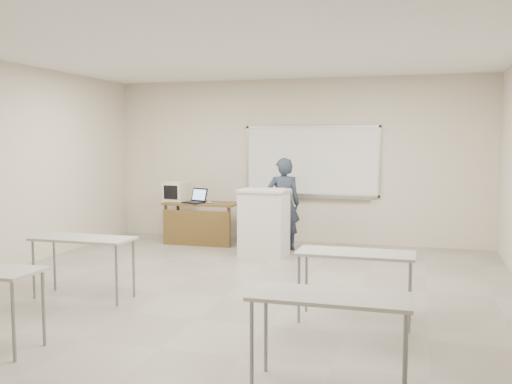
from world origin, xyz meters
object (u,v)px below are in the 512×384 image
(keyboard, at_px, (271,189))
(whiteboard, at_px, (312,162))
(podium, at_px, (264,222))
(instructor_desk, at_px, (200,215))
(presenter, at_px, (283,204))
(mouse, at_px, (209,203))
(laptop, at_px, (195,200))
(crt_monitor, at_px, (177,191))

(keyboard, bearing_deg, whiteboard, 70.16)
(podium, height_order, keyboard, keyboard)
(instructor_desk, relative_size, keyboard, 2.66)
(keyboard, bearing_deg, presenter, 79.95)
(mouse, xyz_separation_m, presenter, (1.37, -0.05, 0.02))
(whiteboard, distance_m, laptop, 2.24)
(instructor_desk, xyz_separation_m, podium, (1.38, -0.69, 0.02))
(presenter, bearing_deg, whiteboard, -128.96)
(whiteboard, distance_m, presenter, 1.16)
(whiteboard, relative_size, mouse, 25.60)
(crt_monitor, distance_m, mouse, 0.82)
(keyboard, distance_m, presenter, 0.77)
(mouse, distance_m, keyboard, 1.57)
(crt_monitor, relative_size, mouse, 4.52)
(podium, relative_size, mouse, 11.23)
(instructor_desk, xyz_separation_m, mouse, (0.20, -0.05, 0.24))
(mouse, xyz_separation_m, keyboard, (1.33, -0.76, 0.33))
(whiteboard, height_order, crt_monitor, whiteboard)
(podium, distance_m, crt_monitor, 2.18)
(whiteboard, xyz_separation_m, instructor_desk, (-1.88, -0.78, -0.95))
(instructor_desk, relative_size, crt_monitor, 3.03)
(crt_monitor, bearing_deg, presenter, -0.22)
(mouse, relative_size, keyboard, 0.19)
(keyboard, xyz_separation_m, presenter, (0.03, 0.71, -0.31))
(whiteboard, bearing_deg, laptop, -158.28)
(podium, xyz_separation_m, keyboard, (0.15, -0.12, 0.56))
(whiteboard, bearing_deg, crt_monitor, -167.44)
(whiteboard, distance_m, crt_monitor, 2.56)
(crt_monitor, xyz_separation_m, mouse, (0.75, -0.29, -0.16))
(podium, relative_size, keyboard, 2.18)
(crt_monitor, bearing_deg, whiteboard, 21.46)
(whiteboard, height_order, laptop, whiteboard)
(podium, bearing_deg, instructor_desk, 157.44)
(crt_monitor, relative_size, keyboard, 0.88)
(laptop, bearing_deg, keyboard, -4.94)
(presenter, bearing_deg, mouse, -21.35)
(whiteboard, distance_m, podium, 1.81)
(laptop, height_order, presenter, presenter)
(presenter, bearing_deg, instructor_desk, -22.99)
(whiteboard, xyz_separation_m, crt_monitor, (-2.43, -0.54, -0.55))
(crt_monitor, xyz_separation_m, laptop, (0.45, -0.25, -0.12))
(keyboard, bearing_deg, crt_monitor, 145.96)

